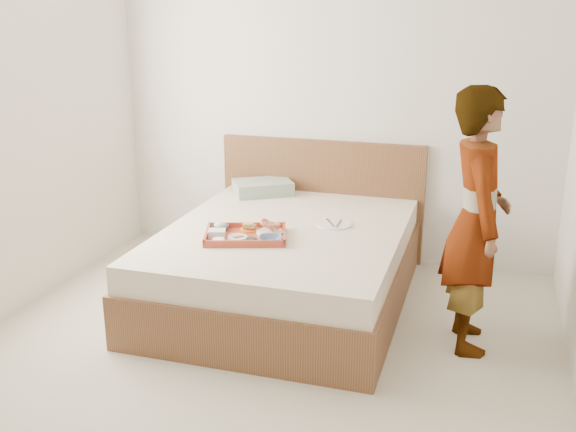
% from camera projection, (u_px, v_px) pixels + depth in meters
% --- Properties ---
extents(ground, '(3.50, 4.00, 0.01)m').
position_uv_depth(ground, '(244.00, 374.00, 3.68)').
color(ground, beige).
rests_on(ground, ground).
extents(wall_back, '(3.50, 0.01, 2.60)m').
position_uv_depth(wall_back, '(332.00, 96.00, 5.11)').
color(wall_back, silver).
rests_on(wall_back, ground).
extents(bed, '(1.65, 2.00, 0.53)m').
position_uv_depth(bed, '(285.00, 265.00, 4.53)').
color(bed, brown).
rests_on(bed, ground).
extents(headboard, '(1.65, 0.06, 0.95)m').
position_uv_depth(headboard, '(321.00, 198.00, 5.35)').
color(headboard, brown).
rests_on(headboard, ground).
extents(pillow, '(0.54, 0.49, 0.11)m').
position_uv_depth(pillow, '(263.00, 187.00, 5.26)').
color(pillow, gray).
rests_on(pillow, bed).
extents(tray, '(0.61, 0.51, 0.05)m').
position_uv_depth(tray, '(246.00, 235.00, 4.25)').
color(tray, '#B24027').
rests_on(tray, bed).
extents(prawn_plate, '(0.22, 0.22, 0.01)m').
position_uv_depth(prawn_plate, '(270.00, 232.00, 4.31)').
color(prawn_plate, white).
rests_on(prawn_plate, tray).
extents(navy_bowl_big, '(0.18, 0.18, 0.04)m').
position_uv_depth(navy_bowl_big, '(271.00, 239.00, 4.14)').
color(navy_bowl_big, '#161A51').
rests_on(navy_bowl_big, tray).
extents(sauce_dish, '(0.09, 0.09, 0.03)m').
position_uv_depth(sauce_dish, '(251.00, 241.00, 4.12)').
color(sauce_dish, black).
rests_on(sauce_dish, tray).
extents(meat_plate, '(0.16, 0.16, 0.01)m').
position_uv_depth(meat_plate, '(237.00, 237.00, 4.22)').
color(meat_plate, white).
rests_on(meat_plate, tray).
extents(bread_plate, '(0.16, 0.16, 0.01)m').
position_uv_depth(bread_plate, '(249.00, 229.00, 4.37)').
color(bread_plate, orange).
rests_on(bread_plate, tray).
extents(salad_bowl, '(0.14, 0.14, 0.04)m').
position_uv_depth(salad_bowl, '(220.00, 228.00, 4.36)').
color(salad_bowl, '#161A51').
rests_on(salad_bowl, tray).
extents(plastic_tub, '(0.13, 0.12, 0.05)m').
position_uv_depth(plastic_tub, '(217.00, 233.00, 4.23)').
color(plastic_tub, silver).
rests_on(plastic_tub, tray).
extents(cheese_round, '(0.09, 0.09, 0.03)m').
position_uv_depth(cheese_round, '(218.00, 241.00, 4.13)').
color(cheese_round, white).
rests_on(cheese_round, tray).
extents(dinner_plate, '(0.28, 0.28, 0.01)m').
position_uv_depth(dinner_plate, '(334.00, 224.00, 4.51)').
color(dinner_plate, white).
rests_on(dinner_plate, bed).
extents(person, '(0.47, 0.62, 1.55)m').
position_uv_depth(person, '(476.00, 221.00, 3.80)').
color(person, beige).
rests_on(person, ground).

